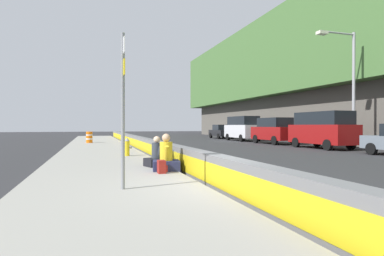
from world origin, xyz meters
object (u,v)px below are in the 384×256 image
(parked_car_far, at_px, (221,132))
(street_lamp, at_px, (348,78))
(route_sign_post, at_px, (123,99))
(parked_car_midline, at_px, (243,128))
(backpack, at_px, (162,167))
(construction_barrel, at_px, (89,137))
(seated_person_middle, at_px, (157,157))
(seated_person_foreground, at_px, (166,159))
(parked_car_third, at_px, (322,129))
(fire_hydrant, at_px, (127,147))
(parked_car_fourth, at_px, (274,130))

(parked_car_far, bearing_deg, street_lamp, -177.12)
(route_sign_post, xyz_separation_m, parked_car_midline, (22.88, -14.48, -0.86))
(backpack, relative_size, street_lamp, 0.05)
(construction_barrel, bearing_deg, seated_person_middle, -171.96)
(seated_person_foreground, bearing_deg, parked_car_third, -57.57)
(construction_barrel, bearing_deg, route_sign_post, -177.68)
(route_sign_post, height_order, seated_person_foreground, route_sign_post)
(backpack, distance_m, street_lamp, 16.76)
(parked_car_third, bearing_deg, street_lamp, -143.85)
(fire_hydrant, bearing_deg, parked_car_fourth, -57.14)
(seated_person_middle, bearing_deg, seated_person_foreground, -176.05)
(parked_car_third, distance_m, parked_car_far, 18.12)
(parked_car_midline, bearing_deg, route_sign_post, 147.67)
(construction_barrel, relative_size, street_lamp, 0.12)
(parked_car_midline, bearing_deg, parked_car_fourth, -179.27)
(seated_person_middle, xyz_separation_m, construction_barrel, (17.03, 2.41, 0.14))
(construction_barrel, xyz_separation_m, parked_car_third, (-9.89, -15.54, 0.73))
(parked_car_third, bearing_deg, parked_car_midline, 1.03)
(fire_hydrant, distance_m, parked_car_third, 14.06)
(seated_person_middle, xyz_separation_m, parked_car_third, (7.15, -13.14, 0.87))
(route_sign_post, xyz_separation_m, construction_barrel, (20.90, 0.85, -1.59))
(parked_car_fourth, bearing_deg, street_lamp, -171.35)
(construction_barrel, height_order, parked_car_far, parked_car_far)
(seated_person_foreground, distance_m, parked_car_far, 29.46)
(seated_person_middle, distance_m, parked_car_fourth, 18.45)
(backpack, bearing_deg, parked_car_fourth, -41.71)
(seated_person_foreground, relative_size, parked_car_far, 0.26)
(parked_car_fourth, bearing_deg, fire_hydrant, 122.86)
(parked_car_third, bearing_deg, fire_hydrant, 101.75)
(route_sign_post, bearing_deg, parked_car_fourth, -40.67)
(fire_hydrant, height_order, parked_car_fourth, parked_car_fourth)
(route_sign_post, height_order, parked_car_midline, route_sign_post)
(street_lamp, xyz_separation_m, parked_car_fourth, (7.25, 1.10, -3.60))
(construction_barrel, xyz_separation_m, parked_car_midline, (1.98, -15.33, 0.73))
(seated_person_foreground, distance_m, seated_person_middle, 1.15)
(seated_person_middle, bearing_deg, parked_car_midline, -34.21)
(backpack, bearing_deg, parked_car_third, -56.36)
(street_lamp, bearing_deg, construction_barrel, 55.83)
(route_sign_post, bearing_deg, parked_car_far, -26.76)
(route_sign_post, distance_m, seated_person_middle, 4.51)
(seated_person_middle, relative_size, construction_barrel, 1.14)
(seated_person_foreground, bearing_deg, parked_car_fourth, -42.25)
(backpack, height_order, construction_barrel, construction_barrel)
(seated_person_foreground, relative_size, construction_barrel, 1.27)
(fire_hydrant, xyz_separation_m, seated_person_foreground, (-5.44, -0.69, -0.07))
(route_sign_post, bearing_deg, street_lamp, -58.25)
(fire_hydrant, relative_size, parked_car_midline, 0.17)
(route_sign_post, relative_size, construction_barrel, 3.79)
(route_sign_post, relative_size, parked_car_third, 0.70)
(parked_car_far, bearing_deg, parked_car_midline, 178.15)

